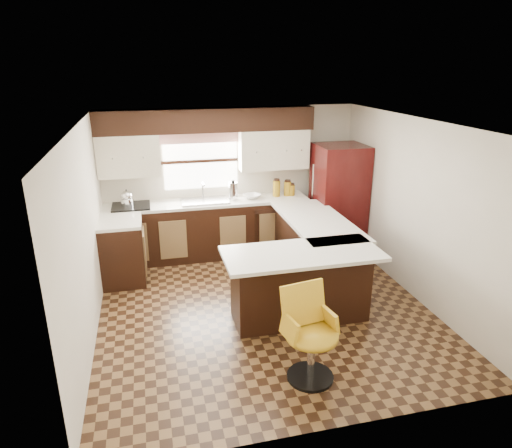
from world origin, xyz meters
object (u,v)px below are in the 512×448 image
object	(u,v)px
refrigerator	(338,200)
bar_chair	(312,337)
peninsula_return	(300,286)
peninsula_long	(313,252)

from	to	relation	value
refrigerator	bar_chair	size ratio (longest dim) A/B	1.85
peninsula_return	bar_chair	world-z (taller)	bar_chair
bar_chair	peninsula_long	bearing A→B (deg)	59.24
peninsula_return	bar_chair	distance (m)	1.18
refrigerator	bar_chair	distance (m)	3.50
peninsula_return	refrigerator	xyz separation A→B (m)	(1.31, 1.94, 0.46)
peninsula_long	peninsula_return	bearing A→B (deg)	-118.30
peninsula_return	refrigerator	distance (m)	2.39
peninsula_long	peninsula_return	xyz separation A→B (m)	(-0.53, -0.97, 0.00)
peninsula_long	bar_chair	bearing A→B (deg)	-110.45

